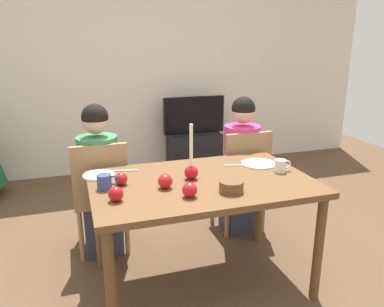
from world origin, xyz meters
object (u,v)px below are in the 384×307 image
object	(u,v)px
tv	(194,115)
apple_by_left_plate	(116,194)
tv_stand	(194,151)
plate_right	(259,164)
chair_left	(101,191)
person_left_child	(100,182)
candle_centerpiece	(191,168)
person_right_child	(241,167)
plate_left	(99,175)
apple_far_edge	(165,181)
apple_near_candle	(121,179)
bowl_walnuts	(231,186)
chair_right	(242,175)
dining_table	(202,192)
apple_by_right_mug	(190,190)
mug_right	(281,166)
mug_left	(105,182)

from	to	relation	value
tv	apple_by_left_plate	bearing A→B (deg)	-117.23
tv_stand	plate_right	world-z (taller)	plate_right
chair_left	person_left_child	distance (m)	0.07
tv	plate_right	xyz separation A→B (m)	(-0.21, -2.13, 0.05)
chair_left	tv	distance (m)	2.15
tv	candle_centerpiece	world-z (taller)	candle_centerpiece
chair_left	person_right_child	world-z (taller)	person_right_child
plate_left	person_right_child	bearing A→B (deg)	16.75
person_left_child	apple_far_edge	size ratio (longest dim) A/B	13.18
apple_near_candle	apple_by_left_plate	size ratio (longest dim) A/B	0.93
person_left_child	bowl_walnuts	world-z (taller)	person_left_child
tv_stand	plate_left	bearing A→B (deg)	-123.30
apple_by_left_plate	person_right_child	bearing A→B (deg)	35.16
chair_right	bowl_walnuts	bearing A→B (deg)	-119.70
plate_left	apple_far_edge	distance (m)	0.50
plate_left	apple_by_left_plate	distance (m)	0.45
dining_table	apple_far_edge	size ratio (longest dim) A/B	15.74
chair_left	plate_right	size ratio (longest dim) A/B	3.64
person_right_child	bowl_walnuts	size ratio (longest dim) A/B	8.09
bowl_walnuts	apple_by_right_mug	xyz separation A→B (m)	(-0.26, -0.00, 0.01)
apple_far_edge	tv	bearing A→B (deg)	67.84
person_right_child	apple_by_right_mug	world-z (taller)	person_right_child
dining_table	candle_centerpiece	bearing A→B (deg)	148.02
plate_left	mug_right	xyz separation A→B (m)	(1.18, -0.29, 0.04)
bowl_walnuts	apple_by_right_mug	world-z (taller)	apple_by_right_mug
person_right_child	tv_stand	distance (m)	1.70
chair_left	apple_far_edge	xyz separation A→B (m)	(0.34, -0.67, 0.28)
chair_right	apple_far_edge	xyz separation A→B (m)	(-0.84, -0.67, 0.28)
person_left_child	candle_centerpiece	size ratio (longest dim) A/B	3.24
tv	plate_left	distance (m)	2.42
bowl_walnuts	person_left_child	bearing A→B (deg)	128.53
plate_right	candle_centerpiece	bearing A→B (deg)	-166.32
tv_stand	mug_left	distance (m)	2.67
chair_right	person_right_child	bearing A→B (deg)	90.00
tv	candle_centerpiece	bearing A→B (deg)	-108.70
person_left_child	plate_right	bearing A→B (deg)	-23.30
tv_stand	apple_near_candle	world-z (taller)	apple_near_candle
person_left_child	tv_stand	size ratio (longest dim) A/B	1.83
chair_right	bowl_walnuts	xyz separation A→B (m)	(-0.48, -0.84, 0.27)
chair_left	bowl_walnuts	xyz separation A→B (m)	(0.70, -0.84, 0.27)
person_left_child	person_right_child	size ratio (longest dim) A/B	1.00
chair_left	apple_near_candle	distance (m)	0.61
plate_left	plate_right	xyz separation A→B (m)	(1.11, -0.11, 0.00)
plate_right	apple_by_right_mug	size ratio (longest dim) A/B	2.81
chair_right	candle_centerpiece	world-z (taller)	candle_centerpiece
tv	apple_near_candle	distance (m)	2.53
chair_right	tv	bearing A→B (deg)	85.77
person_left_child	chair_left	bearing A→B (deg)	-90.00
dining_table	plate_left	world-z (taller)	plate_left
mug_right	apple_by_right_mug	size ratio (longest dim) A/B	1.38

